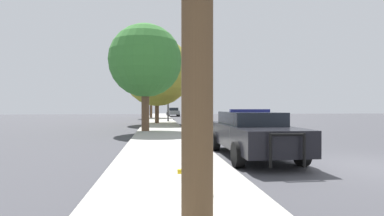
# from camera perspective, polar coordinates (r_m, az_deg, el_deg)

# --- Properties ---
(ground_plane) EXTENTS (110.00, 110.00, 0.00)m
(ground_plane) POSITION_cam_1_polar(r_m,az_deg,el_deg) (9.33, 29.40, -9.62)
(ground_plane) COLOR #3D3D42
(sidewalk_left) EXTENTS (3.00, 110.00, 0.13)m
(sidewalk_left) POSITION_cam_1_polar(r_m,az_deg,el_deg) (7.59, -4.22, -11.39)
(sidewalk_left) COLOR #A3A099
(sidewalk_left) RESTS_ON ground_plane
(police_car) EXTENTS (2.01, 5.07, 1.51)m
(police_car) POSITION_cam_1_polar(r_m,az_deg,el_deg) (9.73, 11.31, -4.61)
(police_car) COLOR black
(police_car) RESTS_ON ground_plane
(fire_hydrant) EXTENTS (0.52, 0.23, 0.77)m
(fire_hydrant) POSITION_cam_1_polar(r_m,az_deg,el_deg) (5.18, 0.18, -11.57)
(fire_hydrant) COLOR gold
(fire_hydrant) RESTS_ON sidewalk_left
(traffic_light) EXTENTS (3.59, 0.35, 4.58)m
(traffic_light) POSITION_cam_1_polar(r_m,az_deg,el_deg) (29.89, -1.72, 3.72)
(traffic_light) COLOR #424247
(traffic_light) RESTS_ON sidewalk_left
(car_background_distant) EXTENTS (2.04, 4.19, 1.41)m
(car_background_distant) POSITION_cam_1_polar(r_m,az_deg,el_deg) (48.45, -3.62, -0.72)
(car_background_distant) COLOR slate
(car_background_distant) RESTS_ON ground_plane
(car_background_midblock) EXTENTS (2.27, 4.28, 1.34)m
(car_background_midblock) POSITION_cam_1_polar(r_m,az_deg,el_deg) (23.47, 1.03, -1.85)
(car_background_midblock) COLOR maroon
(car_background_midblock) RESTS_ON ground_plane
(tree_sidewalk_far) EXTENTS (4.48, 4.48, 6.55)m
(tree_sidewalk_far) POSITION_cam_1_polar(r_m,az_deg,el_deg) (39.81, -7.82, 4.37)
(tree_sidewalk_far) COLOR brown
(tree_sidewalk_far) RESTS_ON sidewalk_left
(tree_sidewalk_near) EXTENTS (4.41, 4.41, 6.45)m
(tree_sidewalk_near) POSITION_cam_1_polar(r_m,az_deg,el_deg) (18.49, -8.88, 8.86)
(tree_sidewalk_near) COLOR brown
(tree_sidewalk_near) RESTS_ON sidewalk_left
(tree_sidewalk_mid) EXTENTS (6.12, 6.12, 7.63)m
(tree_sidewalk_mid) POSITION_cam_1_polar(r_m,az_deg,el_deg) (26.96, -6.70, 6.88)
(tree_sidewalk_mid) COLOR brown
(tree_sidewalk_mid) RESTS_ON sidewalk_left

